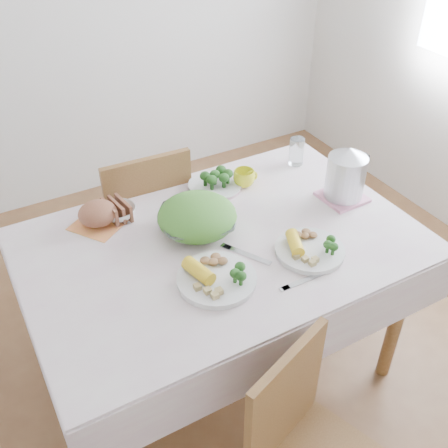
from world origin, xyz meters
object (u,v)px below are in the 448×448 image
dining_table (222,310)px  dinner_plate_left (217,279)px  salad_bowl (197,222)px  yellow_mug (244,178)px  dinner_plate_right (310,250)px  chair_far (141,223)px  electric_kettle (346,174)px

dining_table → dinner_plate_left: bearing=-123.7°
salad_bowl → yellow_mug: (0.33, 0.19, 0.00)m
dinner_plate_right → chair_far: bearing=112.1°
dinner_plate_right → yellow_mug: yellow_mug is taller
dinner_plate_left → chair_far: bearing=88.3°
yellow_mug → electric_kettle: size_ratio=0.42×
salad_bowl → dinner_plate_left: bearing=-104.6°
salad_bowl → yellow_mug: yellow_mug is taller
dining_table → yellow_mug: size_ratio=14.55×
electric_kettle → chair_far: bearing=136.5°
dining_table → yellow_mug: (0.28, 0.29, 0.42)m
dinner_plate_left → dinner_plate_right: (0.38, -0.03, 0.00)m
chair_far → dinner_plate_right: 0.99m
dining_table → dinner_plate_right: size_ratio=5.35×
salad_bowl → yellow_mug: size_ratio=3.04×
yellow_mug → dinner_plate_right: bearing=-92.9°
chair_far → yellow_mug: (0.38, -0.35, 0.33)m
dinner_plate_left → electric_kettle: size_ratio=1.23×
dining_table → chair_far: (-0.10, 0.65, 0.09)m
chair_far → dinner_plate_right: size_ratio=3.53×
dinner_plate_right → dining_table: bearing=137.9°
dining_table → dinner_plate_left: (-0.13, -0.19, 0.40)m
electric_kettle → dinner_plate_left: bearing=-165.6°
dining_table → electric_kettle: bearing=-0.0°
dinner_plate_left → dining_table: bearing=56.3°
dinner_plate_right → salad_bowl: bearing=132.1°
chair_far → yellow_mug: size_ratio=9.60×
chair_far → dinner_plate_left: chair_far is taller
dining_table → electric_kettle: electric_kettle is taller
dinner_plate_left → yellow_mug: size_ratio=2.93×
chair_far → dinner_plate_right: bearing=114.5°
yellow_mug → electric_kettle: electric_kettle is taller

